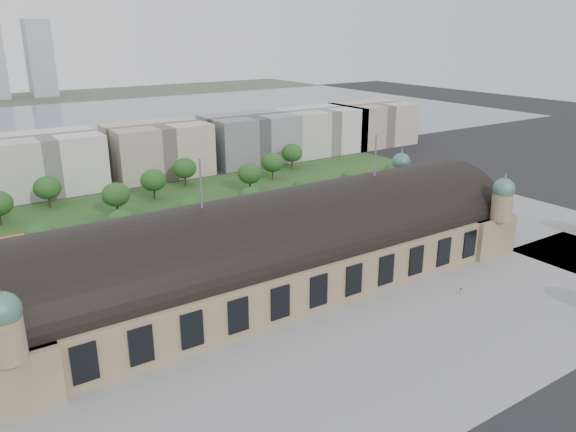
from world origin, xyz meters
TOP-DOWN VIEW (x-y plane):
  - ground at (0.00, 0.00)m, footprint 900.00×900.00m
  - station at (0.00, 0.00)m, footprint 150.00×48.40m
  - plaza_south at (10.00, -44.00)m, footprint 190.00×48.00m
  - plaza_east at (103.00, 0.00)m, footprint 56.00×100.00m
  - road_slab at (-20.00, 38.00)m, footprint 260.00×26.00m
  - grass_belt at (-15.00, 93.00)m, footprint 300.00×45.00m
  - petrol_station at (-53.91, 65.28)m, footprint 14.00×13.00m
  - lake at (0.00, 298.00)m, footprint 700.00×320.00m
  - far_tower_right at (45.00, 508.00)m, footprint 24.00×24.00m
  - office_3 at (-30.00, 133.00)m, footprint 45.00×32.00m
  - office_4 at (20.00, 133.00)m, footprint 45.00×32.00m
  - office_5 at (70.00, 133.00)m, footprint 45.00×32.00m
  - office_6 at (115.00, 133.00)m, footprint 45.00×32.00m
  - office_7 at (155.00, 133.00)m, footprint 45.00×32.00m
  - tree_row_3 at (-48.00, 53.00)m, footprint 9.60×9.60m
  - tree_row_4 at (-24.00, 53.00)m, footprint 9.60×9.60m
  - tree_row_5 at (0.00, 53.00)m, footprint 9.60×9.60m
  - tree_row_6 at (24.00, 53.00)m, footprint 9.60×9.60m
  - tree_row_7 at (48.00, 53.00)m, footprint 9.60×9.60m
  - tree_row_8 at (72.00, 53.00)m, footprint 9.60×9.60m
  - tree_row_9 at (96.00, 53.00)m, footprint 9.60×9.60m
  - tree_belt_5 at (-35.00, 107.00)m, footprint 10.40×10.40m
  - tree_belt_6 at (-16.00, 83.00)m, footprint 10.40×10.40m
  - tree_belt_7 at (3.00, 95.00)m, footprint 10.40×10.40m
  - tree_belt_8 at (22.00, 107.00)m, footprint 10.40×10.40m
  - tree_belt_9 at (41.00, 83.00)m, footprint 10.40×10.40m
  - tree_belt_10 at (60.00, 95.00)m, footprint 10.40×10.40m
  - tree_belt_11 at (79.00, 107.00)m, footprint 10.40×10.40m
  - traffic_car_4 at (2.58, 35.62)m, footprint 4.85×2.28m
  - traffic_car_5 at (46.62, 42.81)m, footprint 4.82×1.89m
  - traffic_car_6 at (85.82, 38.44)m, footprint 5.35×2.81m
  - parked_car_0 at (-61.77, 25.00)m, footprint 3.99×3.35m
  - parked_car_1 at (-56.06, 25.00)m, footprint 5.06×4.00m
  - parked_car_3 at (-39.27, 21.00)m, footprint 4.21×3.41m
  - parked_car_4 at (-40.58, 23.92)m, footprint 4.11×3.68m
  - parked_car_5 at (-21.09, 25.00)m, footprint 5.72×5.25m
  - parked_car_6 at (-21.25, 24.54)m, footprint 6.01×5.07m
  - bus_west at (-15.49, 30.35)m, footprint 12.09×3.73m
  - bus_mid at (9.19, 28.42)m, footprint 13.61×3.55m
  - bus_east at (34.32, 31.14)m, footprint 11.83×3.34m
  - pedestrian_0 at (37.76, -32.04)m, footprint 1.01×0.78m

SIDE VIEW (x-z plane):
  - ground at x=0.00m, z-range 0.00..0.00m
  - plaza_south at x=10.00m, z-range -0.06..0.06m
  - plaza_east at x=103.00m, z-range -0.06..0.06m
  - road_slab at x=-20.00m, z-range -0.05..0.05m
  - grass_belt at x=-15.00m, z-range -0.05..0.05m
  - lake at x=0.00m, z-range -0.04..0.04m
  - parked_car_1 at x=-56.06m, z-range 0.00..1.28m
  - parked_car_0 at x=-61.77m, z-range 0.00..1.29m
  - parked_car_3 at x=-39.27m, z-range 0.00..1.35m
  - parked_car_4 at x=-40.58m, z-range 0.00..1.35m
  - traffic_car_6 at x=85.82m, z-range 0.00..1.44m
  - parked_car_5 at x=-21.09m, z-range 0.00..1.49m
  - traffic_car_5 at x=46.62m, z-range 0.00..1.56m
  - traffic_car_4 at x=2.58m, z-range 0.00..1.61m
  - parked_car_6 at x=-21.25m, z-range 0.00..1.65m
  - pedestrian_0 at x=37.76m, z-range 0.00..1.81m
  - bus_east at x=34.32m, z-range 0.00..3.26m
  - bus_west at x=-15.49m, z-range 0.00..3.32m
  - bus_mid at x=9.19m, z-range 0.00..3.77m
  - petrol_station at x=-53.91m, z-range 0.42..5.47m
  - tree_row_3 at x=-48.00m, z-range 1.67..13.19m
  - tree_row_4 at x=-24.00m, z-range 1.67..13.19m
  - tree_row_5 at x=0.00m, z-range 1.67..13.19m
  - tree_row_6 at x=24.00m, z-range 1.67..13.19m
  - tree_row_7 at x=48.00m, z-range 1.67..13.19m
  - tree_row_8 at x=72.00m, z-range 1.67..13.19m
  - tree_row_9 at x=96.00m, z-range 1.67..13.19m
  - tree_belt_5 at x=-35.00m, z-range 1.81..14.29m
  - tree_belt_6 at x=-16.00m, z-range 1.81..14.29m
  - tree_belt_7 at x=3.00m, z-range 1.81..14.29m
  - tree_belt_8 at x=22.00m, z-range 1.81..14.29m
  - tree_belt_9 at x=41.00m, z-range 1.81..14.29m
  - tree_belt_10 at x=60.00m, z-range 1.81..14.29m
  - tree_belt_11 at x=79.00m, z-range 1.81..14.29m
  - station at x=0.00m, z-range -11.87..32.43m
  - office_3 at x=-30.00m, z-range 0.00..24.00m
  - office_4 at x=20.00m, z-range 0.00..24.00m
  - office_5 at x=70.00m, z-range 0.00..24.00m
  - office_6 at x=115.00m, z-range 0.00..24.00m
  - office_7 at x=155.00m, z-range 0.00..24.00m
  - far_tower_right at x=45.00m, z-range 0.00..75.00m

